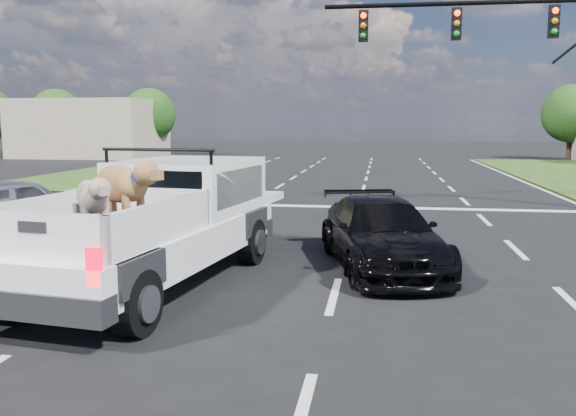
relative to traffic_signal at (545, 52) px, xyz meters
name	(u,v)px	position (x,y,z in m)	size (l,w,h in m)	color
ground	(223,291)	(-7.20, -10.50, -4.73)	(160.00, 160.00, 0.00)	black
road_markings	(287,223)	(-7.20, -3.94, -4.72)	(17.75, 60.00, 0.01)	silver
traffic_signal	(545,52)	(0.00, 0.00, 0.00)	(9.11, 0.31, 7.00)	black
building_left	(91,128)	(-27.20, 25.50, -2.53)	(10.00, 8.00, 4.40)	tan
tree_far_b	(56,115)	(-31.20, 27.50, -1.44)	(4.20, 4.20, 5.40)	#332114
tree_far_c	(149,115)	(-23.20, 27.50, -1.44)	(4.20, 4.20, 5.40)	#332114
tree_far_d	(572,114)	(8.80, 27.50, -1.44)	(4.20, 4.20, 5.40)	#332114
pickup_truck	(158,221)	(-8.36, -10.16, -3.68)	(2.94, 6.19, 2.23)	black
black_coupe	(382,234)	(-4.74, -8.54, -4.10)	(1.77, 4.34, 1.26)	black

